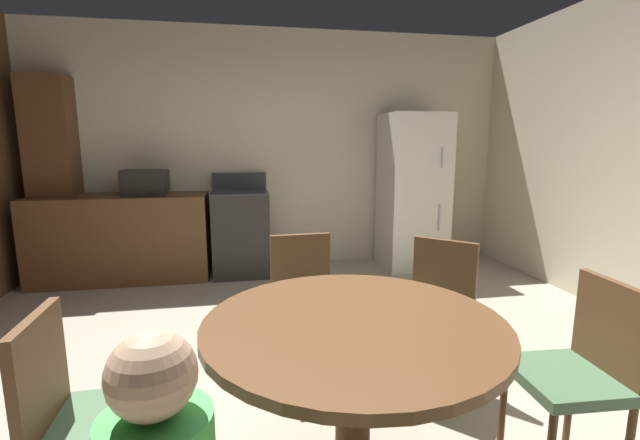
{
  "coord_description": "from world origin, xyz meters",
  "views": [
    {
      "loc": [
        -0.41,
        -2.15,
        1.43
      ],
      "look_at": [
        0.2,
        1.19,
        0.82
      ],
      "focal_mm": 24.19,
      "sensor_mm": 36.0,
      "label": 1
    }
  ],
  "objects_px": {
    "chair_north": "(304,296)",
    "chair_west": "(81,414)",
    "refrigerator": "(413,192)",
    "chair_east": "(582,366)",
    "microwave": "(145,182)",
    "dining_table": "(353,358)",
    "chair_northeast": "(437,305)",
    "oven_range": "(241,232)"
  },
  "relations": [
    {
      "from": "chair_east",
      "to": "oven_range",
      "type": "bearing_deg",
      "value": -63.22
    },
    {
      "from": "chair_east",
      "to": "chair_northeast",
      "type": "bearing_deg",
      "value": -65.49
    },
    {
      "from": "refrigerator",
      "to": "chair_east",
      "type": "distance_m",
      "value": 3.28
    },
    {
      "from": "oven_range",
      "to": "refrigerator",
      "type": "xyz_separation_m",
      "value": [
        1.96,
        -0.05,
        0.41
      ]
    },
    {
      "from": "chair_north",
      "to": "chair_west",
      "type": "bearing_deg",
      "value": -45.7
    },
    {
      "from": "chair_north",
      "to": "microwave",
      "type": "bearing_deg",
      "value": -151.81
    },
    {
      "from": "microwave",
      "to": "chair_north",
      "type": "height_order",
      "value": "microwave"
    },
    {
      "from": "refrigerator",
      "to": "chair_northeast",
      "type": "height_order",
      "value": "refrigerator"
    },
    {
      "from": "oven_range",
      "to": "chair_northeast",
      "type": "bearing_deg",
      "value": -65.8
    },
    {
      "from": "oven_range",
      "to": "refrigerator",
      "type": "height_order",
      "value": "refrigerator"
    },
    {
      "from": "dining_table",
      "to": "chair_west",
      "type": "xyz_separation_m",
      "value": [
        -0.99,
        -0.03,
        -0.1
      ]
    },
    {
      "from": "chair_east",
      "to": "dining_table",
      "type": "bearing_deg",
      "value": 0.0
    },
    {
      "from": "chair_east",
      "to": "chair_west",
      "type": "relative_size",
      "value": 1.0
    },
    {
      "from": "dining_table",
      "to": "chair_west",
      "type": "bearing_deg",
      "value": -178.41
    },
    {
      "from": "oven_range",
      "to": "dining_table",
      "type": "relative_size",
      "value": 0.94
    },
    {
      "from": "oven_range",
      "to": "chair_north",
      "type": "distance_m",
      "value": 2.25
    },
    {
      "from": "refrigerator",
      "to": "dining_table",
      "type": "height_order",
      "value": "refrigerator"
    },
    {
      "from": "chair_west",
      "to": "chair_north",
      "type": "bearing_deg",
      "value": 45.7
    },
    {
      "from": "refrigerator",
      "to": "dining_table",
      "type": "xyz_separation_m",
      "value": [
        -1.53,
        -3.15,
        -0.28
      ]
    },
    {
      "from": "microwave",
      "to": "dining_table",
      "type": "distance_m",
      "value": 3.52
    },
    {
      "from": "microwave",
      "to": "dining_table",
      "type": "relative_size",
      "value": 0.37
    },
    {
      "from": "oven_range",
      "to": "dining_table",
      "type": "distance_m",
      "value": 3.24
    },
    {
      "from": "oven_range",
      "to": "chair_east",
      "type": "xyz_separation_m",
      "value": [
        1.42,
        -3.26,
        0.03
      ]
    },
    {
      "from": "refrigerator",
      "to": "dining_table",
      "type": "bearing_deg",
      "value": -115.88
    },
    {
      "from": "dining_table",
      "to": "chair_east",
      "type": "bearing_deg",
      "value": -3.26
    },
    {
      "from": "chair_north",
      "to": "chair_west",
      "type": "distance_m",
      "value": 1.38
    },
    {
      "from": "chair_east",
      "to": "chair_west",
      "type": "bearing_deg",
      "value": 2.43
    },
    {
      "from": "refrigerator",
      "to": "chair_east",
      "type": "bearing_deg",
      "value": -99.58
    },
    {
      "from": "dining_table",
      "to": "chair_northeast",
      "type": "height_order",
      "value": "chair_northeast"
    },
    {
      "from": "refrigerator",
      "to": "microwave",
      "type": "bearing_deg",
      "value": 179.02
    },
    {
      "from": "microwave",
      "to": "chair_north",
      "type": "relative_size",
      "value": 0.51
    },
    {
      "from": "chair_west",
      "to": "chair_east",
      "type": "bearing_deg",
      "value": -2.43
    },
    {
      "from": "chair_east",
      "to": "chair_north",
      "type": "bearing_deg",
      "value": -41.87
    },
    {
      "from": "oven_range",
      "to": "chair_east",
      "type": "bearing_deg",
      "value": -66.48
    },
    {
      "from": "chair_northeast",
      "to": "dining_table",
      "type": "bearing_deg",
      "value": 0.0
    },
    {
      "from": "dining_table",
      "to": "chair_north",
      "type": "xyz_separation_m",
      "value": [
        -0.05,
        0.99,
        -0.1
      ]
    },
    {
      "from": "oven_range",
      "to": "chair_east",
      "type": "height_order",
      "value": "oven_range"
    },
    {
      "from": "refrigerator",
      "to": "chair_north",
      "type": "xyz_separation_m",
      "value": [
        -1.58,
        -2.17,
        -0.38
      ]
    },
    {
      "from": "oven_range",
      "to": "dining_table",
      "type": "xyz_separation_m",
      "value": [
        0.43,
        -3.21,
        0.13
      ]
    },
    {
      "from": "chair_west",
      "to": "dining_table",
      "type": "bearing_deg",
      "value": 0.0
    },
    {
      "from": "dining_table",
      "to": "chair_east",
      "type": "relative_size",
      "value": 1.35
    },
    {
      "from": "chair_east",
      "to": "chair_west",
      "type": "height_order",
      "value": "same"
    }
  ]
}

